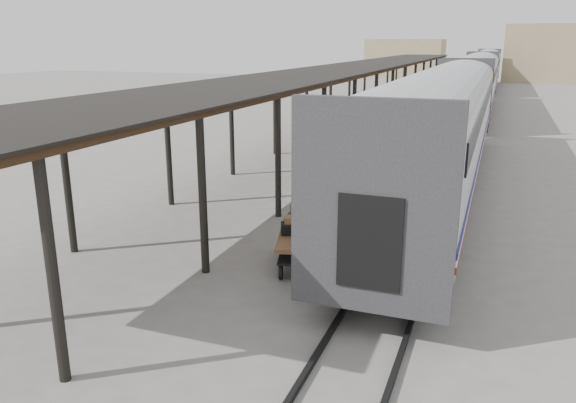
# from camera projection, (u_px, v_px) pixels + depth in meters

# --- Properties ---
(ground) EXTENTS (160.00, 160.00, 0.00)m
(ground) POSITION_uv_depth(u_px,v_px,m) (284.00, 252.00, 15.48)
(ground) COLOR slate
(ground) RESTS_ON ground
(train) EXTENTS (3.45, 76.01, 4.01)m
(train) POSITION_uv_depth(u_px,v_px,m) (475.00, 80.00, 44.11)
(train) COLOR silver
(train) RESTS_ON ground
(canopy) EXTENTS (4.90, 64.30, 4.15)m
(canopy) POSITION_uv_depth(u_px,v_px,m) (365.00, 67.00, 37.14)
(canopy) COLOR #422B19
(canopy) RESTS_ON ground
(rails) EXTENTS (1.54, 150.00, 0.12)m
(rails) POSITION_uv_depth(u_px,v_px,m) (472.00, 113.00, 45.01)
(rails) COLOR black
(rails) RESTS_ON ground
(building_far) EXTENTS (18.00, 10.00, 8.00)m
(building_far) POSITION_uv_depth(u_px,v_px,m) (570.00, 53.00, 79.93)
(building_far) COLOR tan
(building_far) RESTS_ON ground
(building_left) EXTENTS (12.00, 8.00, 6.00)m
(building_left) POSITION_uv_depth(u_px,v_px,m) (405.00, 58.00, 91.89)
(building_left) COLOR tan
(building_left) RESTS_ON ground
(baggage_cart) EXTENTS (1.85, 2.65, 0.86)m
(baggage_cart) POSITION_uv_depth(u_px,v_px,m) (304.00, 241.00, 14.41)
(baggage_cart) COLOR brown
(baggage_cart) RESTS_ON ground
(suitcase_stack) EXTENTS (1.30, 1.42, 0.58)m
(suitcase_stack) POSITION_uv_depth(u_px,v_px,m) (303.00, 222.00, 14.62)
(suitcase_stack) COLOR #3A393C
(suitcase_stack) RESTS_ON baggage_cart
(luggage_tug) EXTENTS (1.26, 1.54, 1.18)m
(luggage_tug) POSITION_uv_depth(u_px,v_px,m) (358.00, 129.00, 33.70)
(luggage_tug) COLOR maroon
(luggage_tug) RESTS_ON ground
(porter) EXTENTS (0.57, 0.70, 1.64)m
(porter) POSITION_uv_depth(u_px,v_px,m) (305.00, 211.00, 13.46)
(porter) COLOR navy
(porter) RESTS_ON baggage_cart
(pedestrian) EXTENTS (0.98, 0.49, 1.61)m
(pedestrian) POSITION_uv_depth(u_px,v_px,m) (359.00, 129.00, 32.08)
(pedestrian) COLOR black
(pedestrian) RESTS_ON ground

